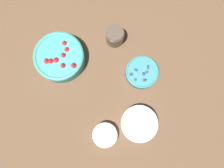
{
  "coord_description": "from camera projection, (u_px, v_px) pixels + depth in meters",
  "views": [
    {
      "loc": [
        0.09,
        -0.1,
        1.03
      ],
      "look_at": [
        0.0,
        0.02,
        0.04
      ],
      "focal_mm": 35.0,
      "sensor_mm": 36.0,
      "label": 1
    }
  ],
  "objects": [
    {
      "name": "ground_plane",
      "position": [
        109.0,
        88.0,
        1.04
      ],
      "size": [
        4.0,
        4.0,
        0.0
      ],
      "primitive_type": "plane",
      "color": "brown"
    },
    {
      "name": "bowl_strawberries",
      "position": [
        60.0,
        57.0,
        1.01
      ],
      "size": [
        0.23,
        0.23,
        0.1
      ],
      "color": "teal",
      "rests_on": "ground_plane"
    },
    {
      "name": "bowl_blueberries",
      "position": [
        142.0,
        73.0,
        1.02
      ],
      "size": [
        0.15,
        0.15,
        0.06
      ],
      "color": "teal",
      "rests_on": "ground_plane"
    },
    {
      "name": "bowl_bananas",
      "position": [
        139.0,
        124.0,
        0.99
      ],
      "size": [
        0.17,
        0.17,
        0.05
      ],
      "color": "white",
      "rests_on": "ground_plane"
    },
    {
      "name": "bowl_cream",
      "position": [
        105.0,
        135.0,
        0.98
      ],
      "size": [
        0.11,
        0.11,
        0.05
      ],
      "color": "white",
      "rests_on": "ground_plane"
    },
    {
      "name": "jar_chocolate",
      "position": [
        115.0,
        36.0,
        1.03
      ],
      "size": [
        0.09,
        0.09,
        0.09
      ],
      "color": "#4C3D33",
      "rests_on": "ground_plane"
    }
  ]
}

